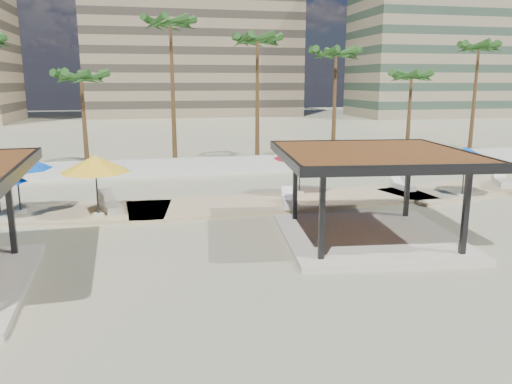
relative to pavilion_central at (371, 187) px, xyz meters
The scene contains 20 objects.
ground 4.25m from the pavilion_central, behind, with size 200.00×200.00×0.00m, color tan.
promenade 7.70m from the pavilion_central, 102.81° to the left, with size 44.45×7.97×0.24m.
boundary_wall 16.05m from the pavilion_central, 103.18° to the left, with size 56.00×0.30×1.20m, color silver.
building_mid 78.50m from the pavilion_central, 89.74° to the left, with size 38.00×16.00×30.40m.
building_east 80.58m from the pavilion_central, 55.92° to the left, with size 32.00×15.00×36.40m.
pavilion_central is the anchor object (origin of this frame).
umbrella_a 15.97m from the pavilion_central, 155.27° to the left, with size 3.76×3.76×2.84m.
umbrella_b 12.13m from the pavilion_central, 153.79° to the left, with size 3.62×3.62×2.80m.
umbrella_c 7.95m from the pavilion_central, 93.42° to the left, with size 3.76×3.76×2.62m.
umbrella_d 9.51m from the pavilion_central, 34.31° to the left, with size 3.75×3.75×2.66m.
lounger_a 12.32m from the pavilion_central, 148.77° to the left, with size 1.39×2.39×0.86m.
lounger_b 5.96m from the pavilion_central, 108.08° to the left, with size 1.02×2.16×0.78m.
lounger_c 9.85m from the pavilion_central, 54.19° to the left, with size 0.82×1.96×0.72m.
lounger_d 14.26m from the pavilion_central, 32.06° to the left, with size 1.48×2.30×0.83m.
palm_c 22.11m from the pavilion_central, 125.60° to the left, with size 3.00×3.00×7.34m.
palm_d 21.02m from the pavilion_central, 109.79° to the left, with size 3.00×3.00×10.98m.
palm_e 19.12m from the pavilion_central, 92.05° to the left, with size 3.00×3.00×9.90m.
palm_f 19.79m from the pavilion_central, 73.56° to the left, with size 3.00×3.00×9.07m.
palm_g 21.50m from the pavilion_central, 57.40° to the left, with size 3.00×3.00×7.46m.
palm_h 26.06m from the pavilion_central, 46.60° to the left, with size 3.00×3.00×9.72m.
Camera 1 is at (-4.87, -17.34, 6.20)m, focal length 35.00 mm.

